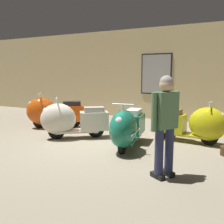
{
  "coord_description": "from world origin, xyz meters",
  "views": [
    {
      "loc": [
        3.16,
        -4.76,
        1.64
      ],
      "look_at": [
        0.23,
        0.97,
        0.64
      ],
      "focal_mm": 40.22,
      "sensor_mm": 36.0,
      "label": 1
    }
  ],
  "objects": [
    {
      "name": "scooter_0",
      "position": [
        -1.86,
        1.03,
        0.48
      ],
      "size": [
        1.72,
        1.3,
        1.05
      ],
      "rotation": [
        0.0,
        0.0,
        -2.6
      ],
      "color": "black",
      "rests_on": "ground"
    },
    {
      "name": "scooter_2",
      "position": [
        1.03,
        0.12,
        0.47
      ],
      "size": [
        0.72,
        1.74,
        1.03
      ],
      "rotation": [
        0.0,
        0.0,
        -1.43
      ],
      "color": "black",
      "rests_on": "ground"
    },
    {
      "name": "scooter_1",
      "position": [
        -0.62,
        0.27,
        0.47
      ],
      "size": [
        1.65,
        1.38,
        1.03
      ],
      "rotation": [
        0.0,
        0.0,
        -2.51
      ],
      "color": "black",
      "rests_on": "ground"
    },
    {
      "name": "scooter_3",
      "position": [
        2.29,
        1.27,
        0.46
      ],
      "size": [
        1.68,
        0.61,
        1.0
      ],
      "rotation": [
        0.0,
        0.0,
        -0.09
      ],
      "color": "black",
      "rests_on": "ground"
    },
    {
      "name": "ground_plane",
      "position": [
        0.0,
        0.0,
        0.0
      ],
      "size": [
        60.0,
        60.0,
        0.0
      ],
      "primitive_type": "plane",
      "color": "gray"
    },
    {
      "name": "showroom_back_wall",
      "position": [
        0.0,
        3.95,
        1.61
      ],
      "size": [
        18.0,
        0.24,
        3.21
      ],
      "color": "#CCB784",
      "rests_on": "ground"
    },
    {
      "name": "visitor_0",
      "position": [
        2.16,
        -1.01,
        0.93
      ],
      "size": [
        0.38,
        0.48,
        1.61
      ],
      "rotation": [
        0.0,
        0.0,
        2.6
      ],
      "color": "black",
      "rests_on": "ground"
    }
  ]
}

